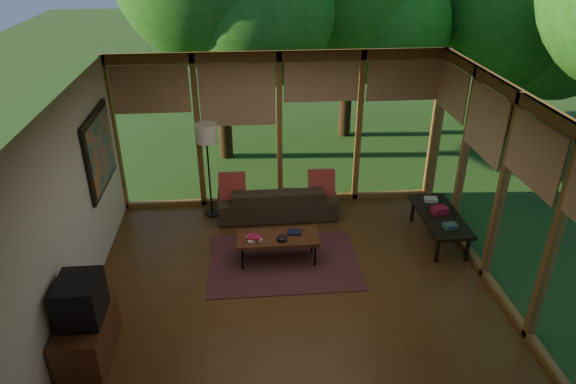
{
  "coord_description": "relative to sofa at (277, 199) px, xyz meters",
  "views": [
    {
      "loc": [
        -0.59,
        -5.73,
        4.46
      ],
      "look_at": [
        -0.02,
        0.7,
        1.11
      ],
      "focal_mm": 32.0,
      "sensor_mm": 36.0,
      "label": 1
    }
  ],
  "objects": [
    {
      "name": "floor",
      "position": [
        0.09,
        -2.0,
        -0.29
      ],
      "size": [
        5.5,
        5.5,
        0.0
      ],
      "primitive_type": "plane",
      "color": "brown",
      "rests_on": "ground"
    },
    {
      "name": "ceiling",
      "position": [
        0.09,
        -2.0,
        2.41
      ],
      "size": [
        5.5,
        5.5,
        0.0
      ],
      "primitive_type": "plane",
      "rotation": [
        3.14,
        0.0,
        0.0
      ],
      "color": "white",
      "rests_on": "ground"
    },
    {
      "name": "wall_left",
      "position": [
        -2.66,
        -2.0,
        1.06
      ],
      "size": [
        0.04,
        5.0,
        2.7
      ],
      "primitive_type": "cube",
      "color": "beige",
      "rests_on": "ground"
    },
    {
      "name": "wall_front",
      "position": [
        0.09,
        -4.5,
        1.06
      ],
      "size": [
        5.5,
        0.04,
        2.7
      ],
      "primitive_type": "cube",
      "color": "beige",
      "rests_on": "ground"
    },
    {
      "name": "window_wall_back",
      "position": [
        0.09,
        0.5,
        1.06
      ],
      "size": [
        5.5,
        0.12,
        2.7
      ],
      "primitive_type": "cube",
      "color": "brown",
      "rests_on": "ground"
    },
    {
      "name": "window_wall_right",
      "position": [
        2.84,
        -2.0,
        1.06
      ],
      "size": [
        0.12,
        5.0,
        2.7
      ],
      "primitive_type": "cube",
      "color": "brown",
      "rests_on": "ground"
    },
    {
      "name": "exterior_lawn",
      "position": [
        8.09,
        6.0,
        -0.3
      ],
      "size": [
        40.0,
        40.0,
        0.0
      ],
      "primitive_type": "plane",
      "color": "#2A5720",
      "rests_on": "ground"
    },
    {
      "name": "tree_far",
      "position": [
        5.53,
        3.37,
        2.52
      ],
      "size": [
        3.35,
        3.35,
        4.5
      ],
      "color": "#342313",
      "rests_on": "ground"
    },
    {
      "name": "rug",
      "position": [
        -0.01,
        -1.44,
        -0.29
      ],
      "size": [
        2.22,
        1.57,
        0.01
      ],
      "primitive_type": "cube",
      "color": "maroon",
      "rests_on": "floor"
    },
    {
      "name": "sofa",
      "position": [
        0.0,
        0.0,
        0.0
      ],
      "size": [
        2.02,
        0.81,
        0.59
      ],
      "primitive_type": "imported",
      "rotation": [
        0.0,
        0.0,
        3.15
      ],
      "color": "#392B1C",
      "rests_on": "floor"
    },
    {
      "name": "pillow_left",
      "position": [
        -0.75,
        -0.05,
        0.31
      ],
      "size": [
        0.45,
        0.24,
        0.47
      ],
      "primitive_type": "cube",
      "rotation": [
        -0.21,
        0.0,
        0.0
      ],
      "color": "maroon",
      "rests_on": "sofa"
    },
    {
      "name": "pillow_right",
      "position": [
        0.75,
        -0.05,
        0.31
      ],
      "size": [
        0.44,
        0.23,
        0.46
      ],
      "primitive_type": "cube",
      "rotation": [
        -0.21,
        0.0,
        0.0
      ],
      "color": "maroon",
      "rests_on": "sofa"
    },
    {
      "name": "ct_book_lower",
      "position": [
        -0.44,
        -1.44,
        0.15
      ],
      "size": [
        0.24,
        0.2,
        0.03
      ],
      "primitive_type": "cube",
      "rotation": [
        0.0,
        0.0,
        0.2
      ],
      "color": "beige",
      "rests_on": "coffee_table"
    },
    {
      "name": "ct_book_upper",
      "position": [
        -0.44,
        -1.44,
        0.18
      ],
      "size": [
        0.23,
        0.2,
        0.03
      ],
      "primitive_type": "cube",
      "rotation": [
        0.0,
        0.0,
        -0.36
      ],
      "color": "maroon",
      "rests_on": "coffee_table"
    },
    {
      "name": "ct_book_side",
      "position": [
        0.16,
        -1.31,
        0.15
      ],
      "size": [
        0.22,
        0.18,
        0.03
      ],
      "primitive_type": "cube",
      "rotation": [
        0.0,
        0.0,
        -0.13
      ],
      "color": "black",
      "rests_on": "coffee_table"
    },
    {
      "name": "ct_bowl",
      "position": [
        -0.04,
        -1.49,
        0.17
      ],
      "size": [
        0.16,
        0.16,
        0.07
      ],
      "primitive_type": "ellipsoid",
      "color": "black",
      "rests_on": "coffee_table"
    },
    {
      "name": "media_cabinet",
      "position": [
        -2.38,
        -3.13,
        0.01
      ],
      "size": [
        0.5,
        1.0,
        0.6
      ],
      "primitive_type": "cube",
      "color": "#572B17",
      "rests_on": "floor"
    },
    {
      "name": "television",
      "position": [
        -2.36,
        -3.13,
        0.56
      ],
      "size": [
        0.45,
        0.55,
        0.5
      ],
      "primitive_type": "cube",
      "color": "black",
      "rests_on": "media_cabinet"
    },
    {
      "name": "console_book_a",
      "position": [
        2.49,
        -1.43,
        0.2
      ],
      "size": [
        0.22,
        0.18,
        0.07
      ],
      "primitive_type": "cube",
      "rotation": [
        0.0,
        0.0,
        0.19
      ],
      "color": "#335A4F",
      "rests_on": "side_console"
    },
    {
      "name": "console_book_b",
      "position": [
        2.49,
        -0.98,
        0.21
      ],
      "size": [
        0.26,
        0.21,
        0.11
      ],
      "primitive_type": "cube",
      "rotation": [
        0.0,
        0.0,
        0.19
      ],
      "color": "maroon",
      "rests_on": "side_console"
    },
    {
      "name": "console_book_c",
      "position": [
        2.49,
        -0.58,
        0.19
      ],
      "size": [
        0.23,
        0.18,
        0.06
      ],
      "primitive_type": "cube",
      "rotation": [
        0.0,
        0.0,
        -0.17
      ],
      "color": "beige",
      "rests_on": "side_console"
    },
    {
      "name": "floor_lamp",
      "position": [
        -1.13,
        0.12,
        1.11
      ],
      "size": [
        0.36,
        0.36,
        1.65
      ],
      "color": "black",
      "rests_on": "floor"
    },
    {
      "name": "coffee_table",
      "position": [
        -0.09,
        -1.39,
        0.1
      ],
      "size": [
        1.2,
        0.5,
        0.43
      ],
      "color": "#572B17",
      "rests_on": "floor"
    },
    {
      "name": "side_console",
      "position": [
        2.49,
        -1.03,
        0.12
      ],
      "size": [
        0.6,
        1.4,
        0.46
      ],
      "color": "black",
      "rests_on": "floor"
    },
    {
      "name": "wall_painting",
      "position": [
        -2.63,
        -0.6,
        1.26
      ],
      "size": [
        0.06,
        1.35,
        1.15
      ],
      "color": "black",
      "rests_on": "wall_left"
    }
  ]
}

